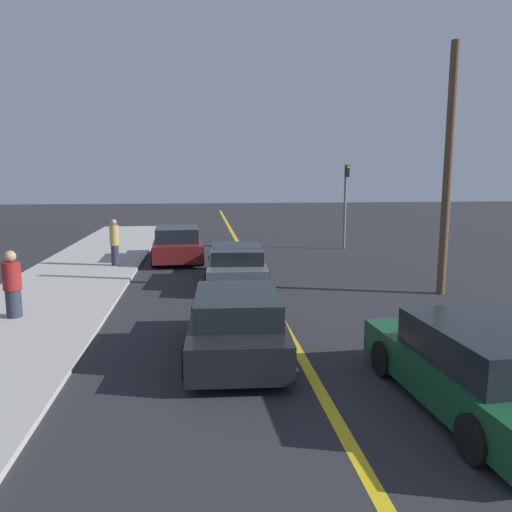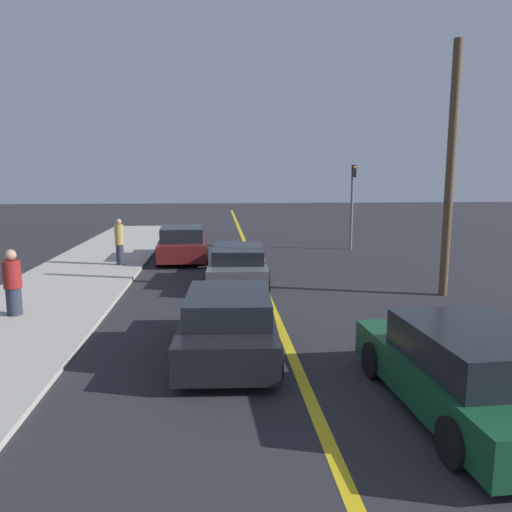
% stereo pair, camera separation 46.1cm
% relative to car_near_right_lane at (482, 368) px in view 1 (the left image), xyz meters
% --- Properties ---
extents(road_center_line, '(0.20, 60.00, 0.01)m').
position_rel_car_near_right_lane_xyz_m(road_center_line, '(-2.20, 11.36, -0.62)').
color(road_center_line, gold).
rests_on(road_center_line, ground_plane).
extents(sidewalk_left, '(3.83, 32.93, 0.11)m').
position_rel_car_near_right_lane_xyz_m(sidewalk_left, '(-8.28, 9.82, -0.57)').
color(sidewalk_left, '#ADA89E').
rests_on(sidewalk_left, ground_plane).
extents(car_near_right_lane, '(2.18, 4.39, 1.31)m').
position_rel_car_near_right_lane_xyz_m(car_near_right_lane, '(0.00, 0.00, 0.00)').
color(car_near_right_lane, '#144728').
rests_on(car_near_right_lane, ground_plane).
extents(car_ahead_center, '(2.01, 4.01, 1.27)m').
position_rel_car_near_right_lane_xyz_m(car_ahead_center, '(-3.42, 2.62, -0.01)').
color(car_ahead_center, black).
rests_on(car_ahead_center, ground_plane).
extents(car_far_distant, '(2.07, 4.61, 1.19)m').
position_rel_car_near_right_lane_xyz_m(car_far_distant, '(-2.95, 9.13, -0.04)').
color(car_far_distant, '#4C5156').
rests_on(car_far_distant, ground_plane).
extents(car_parked_left_lot, '(2.11, 4.07, 1.38)m').
position_rel_car_near_right_lane_xyz_m(car_parked_left_lot, '(-5.01, 13.39, 0.04)').
color(car_parked_left_lot, maroon).
rests_on(car_parked_left_lot, ground_plane).
extents(pedestrian_near_curb, '(0.41, 0.41, 1.59)m').
position_rel_car_near_right_lane_xyz_m(pedestrian_near_curb, '(-8.48, 5.42, 0.26)').
color(pedestrian_near_curb, '#282D3D').
rests_on(pedestrian_near_curb, sidewalk_left).
extents(pedestrian_mid_group, '(0.33, 0.33, 1.71)m').
position_rel_car_near_right_lane_xyz_m(pedestrian_mid_group, '(-7.23, 12.05, 0.34)').
color(pedestrian_mid_group, '#282D3D').
rests_on(pedestrian_mid_group, sidewalk_left).
extents(traffic_light, '(0.18, 0.40, 3.85)m').
position_rel_car_near_right_lane_xyz_m(traffic_light, '(2.54, 15.76, 1.75)').
color(traffic_light, slate).
rests_on(traffic_light, ground_plane).
extents(utility_pole, '(0.24, 0.24, 7.01)m').
position_rel_car_near_right_lane_xyz_m(utility_pole, '(2.85, 6.94, 2.88)').
color(utility_pole, brown).
rests_on(utility_pole, ground_plane).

